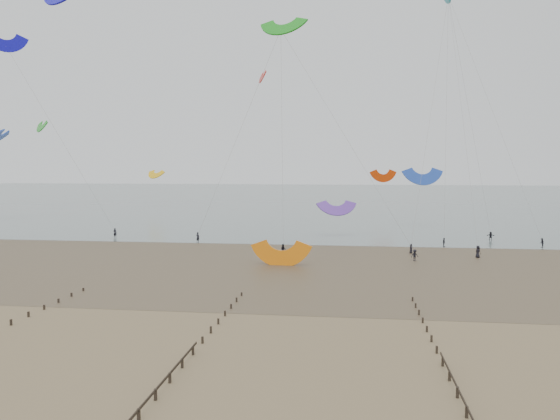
% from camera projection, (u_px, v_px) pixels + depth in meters
% --- Properties ---
extents(ground, '(500.00, 500.00, 0.00)m').
position_uv_depth(ground, '(169.00, 327.00, 47.28)').
color(ground, brown).
rests_on(ground, ground).
extents(sea_and_shore, '(500.00, 665.00, 0.03)m').
position_uv_depth(sea_and_shore, '(218.00, 259.00, 81.80)').
color(sea_and_shore, '#475654').
rests_on(sea_and_shore, ground).
extents(kitesurfer_lead, '(0.80, 0.67, 1.87)m').
position_uv_depth(kitesurfer_lead, '(198.00, 237.00, 99.25)').
color(kitesurfer_lead, black).
rests_on(kitesurfer_lead, ground).
extents(kitesurfers, '(78.59, 25.71, 1.86)m').
position_uv_depth(kitesurfers, '(409.00, 245.00, 89.93)').
color(kitesurfers, black).
rests_on(kitesurfers, ground).
extents(grounded_kite, '(7.44, 5.96, 3.92)m').
position_uv_depth(grounded_kite, '(281.00, 265.00, 76.45)').
color(grounded_kite, orange).
rests_on(grounded_kite, ground).
extents(kites_airborne, '(219.58, 122.09, 44.40)m').
position_uv_depth(kites_airborne, '(225.00, 127.00, 132.34)').
color(kites_airborne, '#D63577').
rests_on(kites_airborne, ground).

